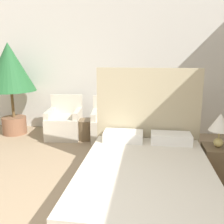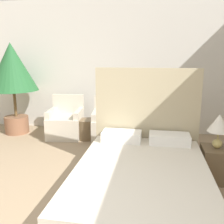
{
  "view_description": "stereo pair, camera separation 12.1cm",
  "coord_description": "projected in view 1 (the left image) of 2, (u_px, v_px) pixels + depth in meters",
  "views": [
    {
      "loc": [
        0.77,
        -1.49,
        1.69
      ],
      "look_at": [
        0.15,
        2.79,
        0.71
      ],
      "focal_mm": 40.0,
      "sensor_mm": 36.0,
      "label": 1
    },
    {
      "loc": [
        0.89,
        -1.47,
        1.69
      ],
      "look_at": [
        0.15,
        2.79,
        0.71
      ],
      "focal_mm": 40.0,
      "sensor_mm": 36.0,
      "label": 2
    }
  ],
  "objects": [
    {
      "name": "bed",
      "position": [
        146.0,
        178.0,
        2.92
      ],
      "size": [
        1.53,
        2.15,
        1.52
      ],
      "color": "#8C7A5B",
      "rests_on": "ground_plane"
    },
    {
      "name": "potted_palm",
      "position": [
        10.0,
        72.0,
        5.26
      ],
      "size": [
        1.05,
        1.05,
        1.96
      ],
      "color": "brown",
      "rests_on": "ground_plane"
    },
    {
      "name": "wall_back",
      "position": [
        114.0,
        67.0,
        5.54
      ],
      "size": [
        10.0,
        0.06,
        2.9
      ],
      "color": "silver",
      "rests_on": "ground_plane"
    },
    {
      "name": "side_table",
      "position": [
        86.0,
        129.0,
        5.15
      ],
      "size": [
        0.39,
        0.39,
        0.41
      ],
      "color": "brown",
      "rests_on": "ground_plane"
    },
    {
      "name": "table_lamp",
      "position": [
        220.0,
        124.0,
        3.35
      ],
      "size": [
        0.3,
        0.3,
        0.47
      ],
      "color": "tan",
      "rests_on": "nightstand"
    },
    {
      "name": "armchair_near_window_right",
      "position": [
        109.0,
        126.0,
        5.13
      ],
      "size": [
        0.76,
        0.78,
        0.86
      ],
      "rotation": [
        0.0,
        0.0,
        0.12
      ],
      "color": "beige",
      "rests_on": "ground_plane"
    },
    {
      "name": "nightstand",
      "position": [
        218.0,
        163.0,
        3.47
      ],
      "size": [
        0.41,
        0.41,
        0.47
      ],
      "color": "brown",
      "rests_on": "ground_plane"
    },
    {
      "name": "armchair_near_window_left",
      "position": [
        64.0,
        124.0,
        5.26
      ],
      "size": [
        0.75,
        0.77,
        0.86
      ],
      "rotation": [
        0.0,
        0.0,
        0.11
      ],
      "color": "beige",
      "rests_on": "ground_plane"
    }
  ]
}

